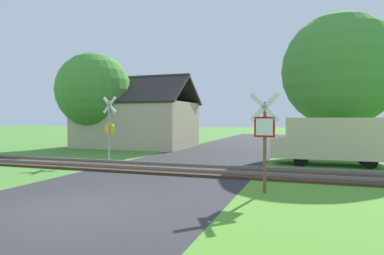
# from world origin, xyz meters

# --- Properties ---
(ground_plane) EXTENTS (160.00, 160.00, 0.00)m
(ground_plane) POSITION_xyz_m (0.00, 0.00, 0.00)
(ground_plane) COLOR #4C8433
(road_asphalt) EXTENTS (6.96, 80.00, 0.01)m
(road_asphalt) POSITION_xyz_m (0.00, 2.00, 0.00)
(road_asphalt) COLOR #2D2D30
(road_asphalt) RESTS_ON ground
(rail_track) EXTENTS (60.00, 2.60, 0.22)m
(rail_track) POSITION_xyz_m (0.00, 6.70, 0.06)
(rail_track) COLOR #422D1E
(rail_track) RESTS_ON ground
(stop_sign_near) EXTENTS (0.88, 0.15, 2.97)m
(stop_sign_near) POSITION_xyz_m (4.19, 3.46, 1.73)
(stop_sign_near) COLOR brown
(stop_sign_near) RESTS_ON ground
(crossing_sign_far) EXTENTS (0.87, 0.20, 3.33)m
(crossing_sign_far) POSITION_xyz_m (-4.24, 8.49, 1.85)
(crossing_sign_far) COLOR #9E9EA5
(crossing_sign_far) RESTS_ON ground
(house) EXTENTS (8.83, 6.04, 5.50)m
(house) POSITION_xyz_m (-7.16, 16.89, 1.87)
(house) COLOR #C6B293
(house) RESTS_ON ground
(tree_right) EXTENTS (6.67, 6.67, 8.36)m
(tree_right) POSITION_xyz_m (7.15, 15.07, 5.02)
(tree_right) COLOR #513823
(tree_right) RESTS_ON ground
(tree_left) EXTENTS (5.52, 5.52, 7.06)m
(tree_left) POSITION_xyz_m (-9.69, 15.01, 4.30)
(tree_left) COLOR #513823
(tree_left) RESTS_ON ground
(mail_truck) EXTENTS (4.90, 1.91, 2.24)m
(mail_truck) POSITION_xyz_m (6.35, 10.57, 1.24)
(mail_truck) COLOR beige
(mail_truck) RESTS_ON ground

